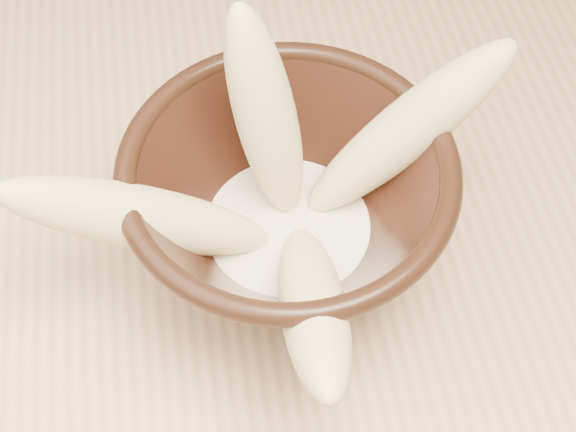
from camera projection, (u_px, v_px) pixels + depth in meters
name	position (u px, v px, depth m)	size (l,w,h in m)	color
table	(550.00, 286.00, 0.65)	(1.20, 0.80, 0.75)	tan
bowl	(288.00, 208.00, 0.52)	(0.21, 0.21, 0.12)	black
milk_puddle	(288.00, 231.00, 0.54)	(0.12, 0.12, 0.02)	beige
banana_upright	(266.00, 116.00, 0.50)	(0.04, 0.04, 0.15)	#E5D387
banana_left	(143.00, 218.00, 0.49)	(0.04, 0.04, 0.18)	#E5D387
banana_right	(406.00, 131.00, 0.51)	(0.04, 0.04, 0.17)	#E5D387
banana_front	(312.00, 306.00, 0.46)	(0.04, 0.04, 0.17)	#E5D387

